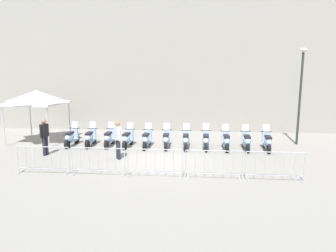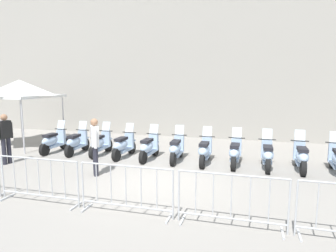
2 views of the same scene
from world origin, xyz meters
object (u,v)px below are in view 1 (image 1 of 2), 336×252
Objects in this scene: motorcycle_0 at (71,138)px; officer_near_row_end at (118,138)px; motorcycle_4 at (147,139)px; motorcycle_8 at (226,141)px; barrier_segment_0 at (43,160)px; barrier_segment_4 at (275,166)px; barrier_segment_2 at (155,163)px; barrier_segment_3 at (214,165)px; canopy_tent at (37,97)px; motorcycle_5 at (166,140)px; barrier_segment_1 at (98,162)px; motorcycle_9 at (246,141)px; motorcycle_10 at (267,142)px; motorcycle_7 at (206,141)px; motorcycle_2 at (109,138)px; motorcycle_6 at (186,140)px; motorcycle_3 at (127,139)px; officer_mid_plaza at (45,135)px; street_lamp at (301,86)px; motorcycle_1 at (90,138)px.

motorcycle_0 is 3.82m from officer_near_row_end.
motorcycle_4 is 1.00× the size of motorcycle_8.
barrier_segment_0 is 8.70m from barrier_segment_4.
barrier_segment_3 is at bearing 1.75° from barrier_segment_2.
motorcycle_8 is at bearing -3.03° from canopy_tent.
barrier_segment_1 is (-2.04, -4.41, 0.07)m from motorcycle_5.
motorcycle_9 is at bearing 1.56° from motorcycle_5.
motorcycle_8 is at bearing 56.38° from barrier_segment_2.
motorcycle_10 is at bearing 82.12° from barrier_segment_4.
canopy_tent is (-10.35, 0.55, 2.06)m from motorcycle_8.
canopy_tent is (-9.33, 0.55, 2.06)m from motorcycle_7.
motorcycle_4 is 5.08m from motorcycle_9.
motorcycle_2 and motorcycle_8 have the same top height.
officer_near_row_end reaches higher than motorcycle_6.
motorcycle_6 is 3.68m from officer_near_row_end.
officer_mid_plaza reaches higher than motorcycle_3.
motorcycle_10 is at bearing 1.23° from motorcycle_3.
officer_mid_plaza is (-9.55, -2.13, 0.53)m from motorcycle_9.
barrier_segment_4 is (3.46, -4.19, 0.07)m from motorcycle_6.
street_lamp reaches higher than motorcycle_8.
motorcycle_0 is 1.00× the size of officer_mid_plaza.
motorcycle_2 is 1.00× the size of motorcycle_6.
motorcycle_7 is 2.03m from motorcycle_9.
motorcycle_9 reaches higher than barrier_segment_0.
motorcycle_8 is 0.34× the size of street_lamp.
officer_near_row_end is at bearing -62.52° from motorcycle_2.
motorcycle_3 is (3.04, 0.10, 0.00)m from motorcycle_0.
motorcycle_7 is 0.33× the size of street_lamp.
barrier_segment_1 is (1.01, -4.41, 0.07)m from motorcycle_2.
motorcycle_8 is at bearing 0.84° from motorcycle_5.
barrier_segment_2 is 9.14m from canopy_tent.
barrier_segment_4 is at bearing -84.48° from motorcycle_9.
street_lamp is (3.94, 1.75, 2.70)m from motorcycle_8.
motorcycle_6 is 2.03m from motorcycle_8.
barrier_segment_4 is (-0.60, -4.31, 0.07)m from motorcycle_10.
motorcycle_10 reaches higher than barrier_segment_2.
officer_near_row_end is at bearing -155.57° from motorcycle_8.
barrier_segment_1 is 1.00× the size of barrier_segment_2.
motorcycle_3 is at bearing -179.29° from motorcycle_6.
canopy_tent is at bearing 157.83° from barrier_segment_4.
canopy_tent reaches higher than barrier_segment_4.
barrier_segment_0 is at bearing -153.79° from motorcycle_10.
street_lamp reaches higher than barrier_segment_1.
motorcycle_4 and motorcycle_9 have the same top height.
officer_near_row_end is (-2.92, -2.19, 0.53)m from motorcycle_6.
canopy_tent reaches higher than barrier_segment_2.
motorcycle_1 is 9.49m from barrier_segment_4.
barrier_segment_3 is at bearing -44.19° from motorcycle_3.
motorcycle_9 is at bearing 2.00° from motorcycle_4.
motorcycle_1 is 1.00× the size of motorcycle_5.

